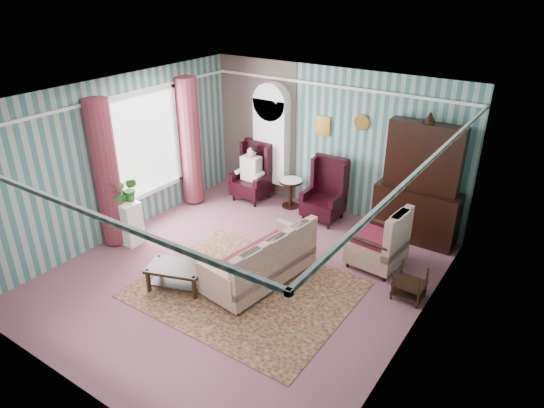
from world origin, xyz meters
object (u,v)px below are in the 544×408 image
Objects in this scene: bookcase at (271,147)px; coffee_table at (177,277)px; wingback_left at (251,172)px; wingback_right at (324,191)px; round_side_table at (291,193)px; nest_table at (410,283)px; plant_stand at (126,222)px; seated_woman at (251,174)px; floral_armchair at (377,242)px; dresser_hutch at (420,180)px; sofa at (259,256)px.

bookcase is 3.88m from coffee_table.
wingback_left is 1.00× the size of wingback_right.
round_side_table is 1.11× the size of nest_table.
plant_stand is 0.92× the size of coffee_table.
floral_armchair is (3.29, -0.96, -0.14)m from seated_woman.
floral_armchair reaches higher than nest_table.
dresser_hutch reaches higher than coffee_table.
round_side_table is 3.60m from nest_table.
coffee_table is (-0.96, -0.88, -0.26)m from sofa.
round_side_table is (-2.60, -0.12, -0.88)m from dresser_hutch.
seated_woman is at bearing -170.54° from round_side_table.
floral_armchair is at bearing -32.07° from wingback_right.
bookcase is 2.47× the size of floral_armchair.
dresser_hutch is 1.24× the size of sofa.
seated_woman is at bearing 73.78° from plant_stand.
round_side_table is at bearing -177.36° from dresser_hutch.
round_side_table is 0.75× the size of plant_stand.
round_side_table is 3.47m from coffee_table.
nest_table is at bearing 13.84° from plant_stand.
dresser_hutch is 5.31m from plant_stand.
sofa is (2.74, 0.31, 0.06)m from plant_stand.
wingback_left reaches higher than floral_armchair.
coffee_table is (0.73, -3.70, -0.92)m from bookcase.
coffee_table is (0.08, -3.46, -0.10)m from round_side_table.
nest_table is at bearing -33.75° from wingback_right.
nest_table is 1.00m from floral_armchair.
floral_armchair is 3.31m from coffee_table.
dresser_hutch is 2.00× the size of seated_woman.
seated_woman reaches higher than nest_table.
wingback_right is 1.75m from seated_woman.
round_side_table is 0.32× the size of sofa.
seated_woman is at bearing 180.00° from wingback_right.
dresser_hutch is 2.75m from round_side_table.
nest_table is 3.56m from coffee_table.
wingback_left reaches higher than coffee_table.
wingback_left and wingback_right have the same top height.
wingback_left is 2.87m from plant_stand.
coffee_table is (-2.31, -2.35, -0.25)m from floral_armchair.
nest_table is 5.02m from plant_stand.
plant_stand is 4.46m from floral_armchair.
bookcase is 1.79× the size of wingback_left.
floral_armchair reaches higher than coffee_table.
round_side_table is at bearing 169.99° from wingback_right.
bookcase is 3.36m from sofa.
dresser_hutch is at bearing -5.48° from floral_armchair.
seated_woman is at bearing 78.04° from floral_armchair.
plant_stand is at bearing -120.38° from round_side_table.
bookcase is 4.37m from nest_table.
floral_armchair is (1.35, 1.48, -0.00)m from sofa.
dresser_hutch is at bearing 2.64° from round_side_table.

